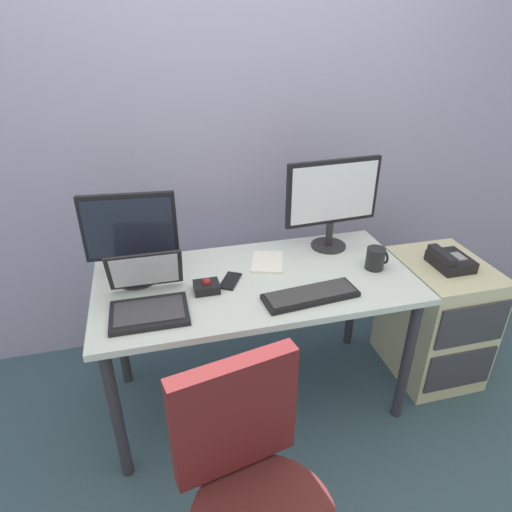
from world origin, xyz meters
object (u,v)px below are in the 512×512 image
laptop (148,297)px  paper_notepad (268,262)px  file_cabinet (435,318)px  coffee_mug (376,258)px  monitor_main (333,198)px  desk_phone (450,260)px  monitor_side (131,234)px  trackball_mouse (207,286)px  cell_phone (230,281)px  keyboard (311,295)px

laptop → paper_notepad: 0.62m
laptop → file_cabinet: bearing=3.5°
coffee_mug → monitor_main: bearing=115.8°
monitor_main → laptop: (-0.93, -0.32, -0.22)m
desk_phone → file_cabinet: bearing=63.2°
monitor_main → monitor_side: 0.98m
desk_phone → trackball_mouse: size_ratio=1.82×
desk_phone → laptop: (-1.48, -0.07, 0.07)m
monitor_side → desk_phone: bearing=-5.9°
file_cabinet → laptop: size_ratio=2.11×
file_cabinet → monitor_main: size_ratio=1.39×
trackball_mouse → paper_notepad: (0.32, 0.17, -0.02)m
monitor_main → cell_phone: monitor_main is taller
cell_phone → file_cabinet: bearing=28.3°
file_cabinet → monitor_side: 1.66m
trackball_mouse → paper_notepad: 0.37m
laptop → cell_phone: laptop is taller
monitor_main → coffee_mug: size_ratio=4.64×
coffee_mug → laptop: bearing=-176.6°
keyboard → file_cabinet: bearing=13.1°
laptop → coffee_mug: (1.06, 0.06, 0.00)m
coffee_mug → paper_notepad: coffee_mug is taller
file_cabinet → monitor_side: (-1.53, 0.14, 0.63)m
coffee_mug → paper_notepad: 0.51m
desk_phone → trackball_mouse: bearing=-179.5°
monitor_side → keyboard: (0.71, -0.33, -0.22)m
keyboard → trackball_mouse: bearing=158.9°
coffee_mug → cell_phone: 0.69m
desk_phone → monitor_main: 0.67m
keyboard → trackball_mouse: (-0.42, 0.16, 0.01)m
file_cabinet → laptop: laptop is taller
file_cabinet → cell_phone: cell_phone is taller
monitor_side → coffee_mug: 1.13m
monitor_main → cell_phone: bearing=-159.3°
monitor_main → trackball_mouse: size_ratio=4.43×
monitor_side → keyboard: bearing=-24.8°
paper_notepad → cell_phone: paper_notepad is taller
coffee_mug → keyboard: bearing=-157.2°
trackball_mouse → cell_phone: size_ratio=0.77×
desk_phone → monitor_main: size_ratio=0.41×
file_cabinet → coffee_mug: bearing=-176.3°
desk_phone → paper_notepad: 0.92m
monitor_main → file_cabinet: bearing=-22.6°
desk_phone → coffee_mug: coffee_mug is taller
coffee_mug → file_cabinet: bearing=3.7°
monitor_main → trackball_mouse: 0.77m
monitor_side → coffee_mug: size_ratio=3.95×
monitor_main → laptop: monitor_main is taller
desk_phone → coffee_mug: 0.43m
paper_notepad → keyboard: bearing=-74.0°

